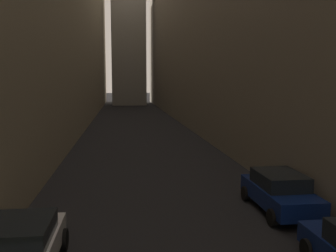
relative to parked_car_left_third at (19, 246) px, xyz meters
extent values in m
plane|color=black|center=(4.40, 30.54, -0.78)|extent=(264.00, 264.00, 0.00)
cube|color=gray|center=(-7.58, 32.54, 12.01)|extent=(12.96, 108.00, 25.57)
cube|color=#756B5B|center=(16.42, 32.54, 11.36)|extent=(13.03, 108.00, 24.28)
cube|color=gray|center=(4.40, 74.33, 21.83)|extent=(7.31, 7.31, 45.21)
cube|color=silver|center=(0.00, 0.02, -0.14)|extent=(1.85, 3.91, 0.63)
cube|color=black|center=(0.00, -0.07, 0.44)|extent=(1.70, 2.04, 0.52)
cylinder|color=black|center=(-0.92, 1.35, -0.45)|extent=(0.22, 0.65, 0.65)
cylinder|color=black|center=(0.92, 1.35, -0.45)|extent=(0.22, 0.65, 0.65)
cylinder|color=black|center=(7.94, -0.13, -0.48)|extent=(0.22, 0.60, 0.60)
cube|color=navy|center=(8.80, 3.82, -0.13)|extent=(1.76, 4.25, 0.68)
cube|color=black|center=(8.80, 3.87, 0.49)|extent=(1.62, 2.28, 0.55)
cylinder|color=black|center=(7.92, 5.26, -0.46)|extent=(0.22, 0.62, 0.62)
cylinder|color=black|center=(9.68, 5.26, -0.46)|extent=(0.22, 0.62, 0.62)
cylinder|color=black|center=(7.92, 2.37, -0.46)|extent=(0.22, 0.62, 0.62)
cylinder|color=black|center=(9.68, 2.37, -0.46)|extent=(0.22, 0.62, 0.62)
camera|label=1|loc=(2.72, -9.80, 4.28)|focal=40.22mm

